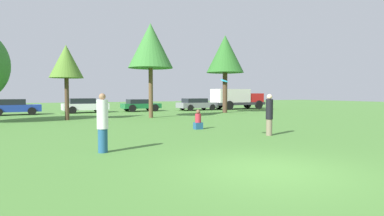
{
  "coord_description": "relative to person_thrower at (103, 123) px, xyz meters",
  "views": [
    {
      "loc": [
        -4.96,
        -6.03,
        1.85
      ],
      "look_at": [
        0.41,
        5.22,
        1.26
      ],
      "focal_mm": 29.92,
      "sensor_mm": 36.0,
      "label": 1
    }
  ],
  "objects": [
    {
      "name": "ground_plane",
      "position": [
        3.21,
        -4.05,
        -0.93
      ],
      "size": [
        120.0,
        120.0,
        0.0
      ],
      "primitive_type": "plane",
      "color": "#477A33"
    },
    {
      "name": "person_thrower",
      "position": [
        0.0,
        0.0,
        0.0
      ],
      "size": [
        0.34,
        0.34,
        1.84
      ],
      "rotation": [
        0.0,
        0.0,
        0.13
      ],
      "color": "navy",
      "rests_on": "ground"
    },
    {
      "name": "person_catcher",
      "position": [
        7.24,
        0.96,
        -0.0
      ],
      "size": [
        0.31,
        0.31,
        1.8
      ],
      "rotation": [
        0.0,
        0.0,
        -3.01
      ],
      "color": "#726651",
      "rests_on": "ground"
    },
    {
      "name": "frisbee",
      "position": [
        4.77,
        0.64,
        1.4
      ],
      "size": [
        0.31,
        0.28,
        0.18
      ],
      "color": "#19B2D8"
    },
    {
      "name": "bystander_sitting",
      "position": [
        5.54,
        4.46,
        -0.51
      ],
      "size": [
        0.41,
        0.34,
        1.0
      ],
      "color": "navy",
      "rests_on": "ground"
    },
    {
      "name": "tree_1",
      "position": [
        -0.07,
        13.2,
        3.01
      ],
      "size": [
        2.24,
        2.24,
        5.11
      ],
      "color": "#473323",
      "rests_on": "ground"
    },
    {
      "name": "tree_2",
      "position": [
        5.75,
        12.77,
        4.4
      ],
      "size": [
        3.32,
        3.32,
        7.02
      ],
      "color": "brown",
      "rests_on": "ground"
    },
    {
      "name": "tree_3",
      "position": [
        13.95,
        15.63,
        4.5
      ],
      "size": [
        3.47,
        3.47,
        7.22
      ],
      "color": "#473323",
      "rests_on": "ground"
    },
    {
      "name": "parked_car_blue",
      "position": [
        -3.68,
        20.52,
        -0.23
      ],
      "size": [
        4.01,
        2.0,
        1.34
      ],
      "rotation": [
        0.0,
        0.0,
        0.05
      ],
      "color": "#1E389E",
      "rests_on": "ground"
    },
    {
      "name": "parked_car_white",
      "position": [
        2.02,
        21.2,
        -0.22
      ],
      "size": [
        4.17,
        2.21,
        1.35
      ],
      "rotation": [
        0.0,
        0.0,
        0.05
      ],
      "color": "silver",
      "rests_on": "ground"
    },
    {
      "name": "parked_car_green",
      "position": [
        7.43,
        21.29,
        -0.27
      ],
      "size": [
        3.9,
        2.06,
        1.22
      ],
      "rotation": [
        0.0,
        0.0,
        0.05
      ],
      "color": "#196633",
      "rests_on": "ground"
    },
    {
      "name": "parked_car_grey",
      "position": [
        13.47,
        20.65,
        -0.26
      ],
      "size": [
        4.4,
        2.2,
        1.27
      ],
      "rotation": [
        0.0,
        0.0,
        0.05
      ],
      "color": "slate",
      "rests_on": "ground"
    },
    {
      "name": "delivery_truck_red",
      "position": [
        18.54,
        20.7,
        0.35
      ],
      "size": [
        6.72,
        2.59,
        2.29
      ],
      "rotation": [
        0.0,
        0.0,
        0.05
      ],
      "color": "#2D2D33",
      "rests_on": "ground"
    }
  ]
}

